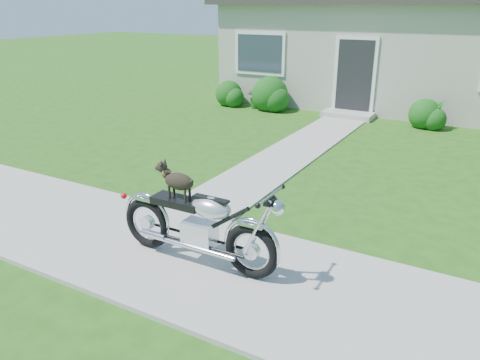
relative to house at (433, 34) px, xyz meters
The scene contains 8 objects.
ground 12.19m from the house, 89.99° to the right, with size 80.00×80.00×0.00m, color #235114.
sidewalk 12.18m from the house, 89.99° to the right, with size 24.00×2.20×0.04m, color #9E9B93.
walkway 7.47m from the house, 102.09° to the right, with size 1.20×8.00×0.03m, color #9E9B93.
house is the anchor object (origin of this frame).
shrub_row 3.90m from the house, 90.44° to the right, with size 11.09×1.09×1.09m.
potted_plant_left 5.87m from the house, 141.91° to the right, with size 0.62×0.54×0.69m, color #1C5516.
potted_plant_right 3.97m from the house, 76.07° to the right, with size 0.41×0.41×0.74m, color #1F6F1E.
motorcycle_with_dog 12.18m from the house, 93.03° to the right, with size 2.22×0.60×1.20m.
Camera 1 is at (2.25, -4.17, 2.97)m, focal length 35.00 mm.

